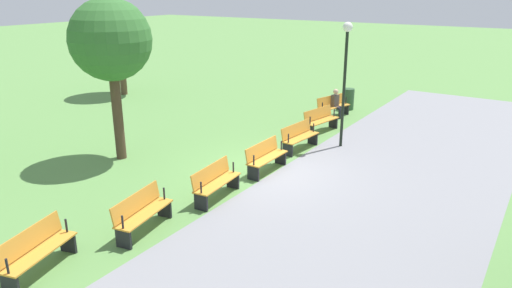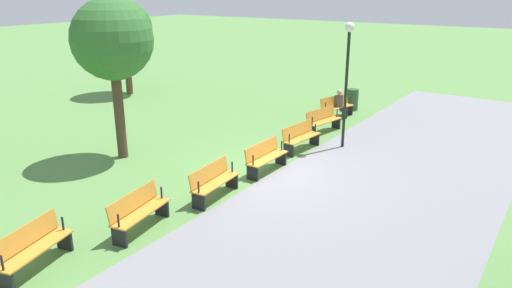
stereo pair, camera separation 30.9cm
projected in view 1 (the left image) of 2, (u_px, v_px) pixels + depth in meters
name	position (u px, v px, depth m)	size (l,w,h in m)	color
ground_plane	(267.00, 172.00, 13.99)	(120.00, 120.00, 0.00)	#5B8C47
path_paving	(372.00, 197.00, 12.31)	(28.03, 6.10, 0.01)	gray
bench_0	(333.00, 106.00, 19.75)	(1.73, 0.90, 0.89)	orange
bench_1	(320.00, 120.00, 17.71)	(1.72, 0.76, 0.89)	orange
bench_2	(299.00, 136.00, 15.75)	(1.69, 0.62, 0.89)	orange
bench_3	(266.00, 157.00, 13.87)	(1.66, 0.47, 0.89)	orange
bench_4	(215.00, 181.00, 12.10)	(1.69, 0.62, 0.89)	orange
bench_5	(142.00, 212.00, 10.46)	(1.72, 0.76, 0.89)	orange
bench_6	(36.00, 250.00, 8.94)	(1.73, 0.90, 0.89)	orange
person_seated	(337.00, 103.00, 19.64)	(0.43, 0.58, 1.20)	#4C4238
tree_0	(111.00, 41.00, 13.95)	(2.46, 2.46, 4.98)	#4C3828
tree_2	(118.00, 29.00, 23.02)	(2.74, 2.74, 4.68)	brown
lamp_post	(346.00, 62.00, 15.33)	(0.32, 0.32, 4.18)	black
trash_bin	(348.00, 99.00, 20.94)	(0.51, 0.51, 0.95)	#2D512D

